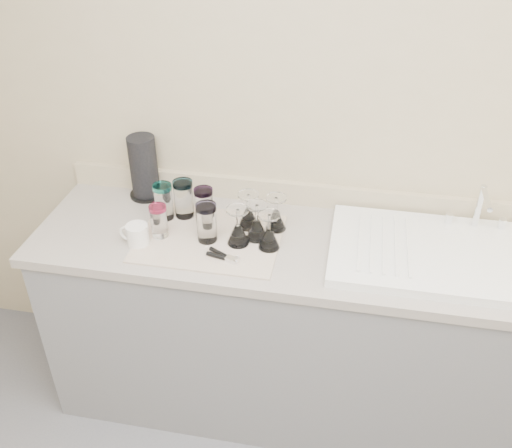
% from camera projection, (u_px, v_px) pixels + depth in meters
% --- Properties ---
extents(room_envelope, '(3.54, 3.50, 2.52)m').
position_uv_depth(room_envelope, '(205.00, 344.00, 0.87)').
color(room_envelope, '#59595E').
rests_on(room_envelope, ground).
extents(counter_unit, '(2.06, 0.62, 0.90)m').
position_uv_depth(counter_unit, '(290.00, 326.00, 2.46)').
color(counter_unit, slate).
rests_on(counter_unit, ground).
extents(sink_unit, '(0.82, 0.50, 0.22)m').
position_uv_depth(sink_unit, '(441.00, 254.00, 2.12)').
color(sink_unit, white).
rests_on(sink_unit, counter_unit).
extents(dish_towel, '(0.55, 0.42, 0.01)m').
position_uv_depth(dish_towel, '(210.00, 238.00, 2.23)').
color(dish_towel, beige).
rests_on(dish_towel, counter_unit).
extents(tumbler_teal, '(0.08, 0.08, 0.15)m').
position_uv_depth(tumbler_teal, '(164.00, 201.00, 2.30)').
color(tumbler_teal, white).
rests_on(tumbler_teal, dish_towel).
extents(tumbler_cyan, '(0.08, 0.08, 0.16)m').
position_uv_depth(tumbler_cyan, '(184.00, 198.00, 2.31)').
color(tumbler_cyan, white).
rests_on(tumbler_cyan, dish_towel).
extents(tumbler_purple, '(0.08, 0.08, 0.15)m').
position_uv_depth(tumbler_purple, '(204.00, 205.00, 2.28)').
color(tumbler_purple, white).
rests_on(tumbler_purple, dish_towel).
extents(tumbler_magenta, '(0.07, 0.07, 0.13)m').
position_uv_depth(tumbler_magenta, '(159.00, 221.00, 2.20)').
color(tumbler_magenta, white).
rests_on(tumbler_magenta, dish_towel).
extents(tumbler_lavender, '(0.08, 0.08, 0.16)m').
position_uv_depth(tumbler_lavender, '(207.00, 222.00, 2.17)').
color(tumbler_lavender, white).
rests_on(tumbler_lavender, dish_towel).
extents(goblet_back_left, '(0.08, 0.08, 0.15)m').
position_uv_depth(goblet_back_left, '(249.00, 215.00, 2.26)').
color(goblet_back_left, white).
rests_on(goblet_back_left, dish_towel).
extents(goblet_back_right, '(0.08, 0.08, 0.15)m').
position_uv_depth(goblet_back_right, '(276.00, 218.00, 2.25)').
color(goblet_back_right, white).
rests_on(goblet_back_right, dish_towel).
extents(goblet_front_left, '(0.09, 0.09, 0.15)m').
position_uv_depth(goblet_front_left, '(238.00, 232.00, 2.17)').
color(goblet_front_left, white).
rests_on(goblet_front_left, dish_towel).
extents(goblet_front_right, '(0.08, 0.08, 0.15)m').
position_uv_depth(goblet_front_right, '(269.00, 236.00, 2.15)').
color(goblet_front_right, white).
rests_on(goblet_front_right, dish_towel).
extents(goblet_extra, '(0.09, 0.09, 0.15)m').
position_uv_depth(goblet_extra, '(257.00, 227.00, 2.20)').
color(goblet_extra, white).
rests_on(goblet_extra, dish_towel).
extents(can_opener, '(0.13, 0.08, 0.02)m').
position_uv_depth(can_opener, '(223.00, 256.00, 2.11)').
color(can_opener, silver).
rests_on(can_opener, dish_towel).
extents(white_mug, '(0.12, 0.09, 0.09)m').
position_uv_depth(white_mug, '(137.00, 235.00, 2.18)').
color(white_mug, white).
rests_on(white_mug, counter_unit).
extents(paper_towel_roll, '(0.15, 0.15, 0.28)m').
position_uv_depth(paper_towel_roll, '(144.00, 168.00, 2.43)').
color(paper_towel_roll, black).
rests_on(paper_towel_roll, counter_unit).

